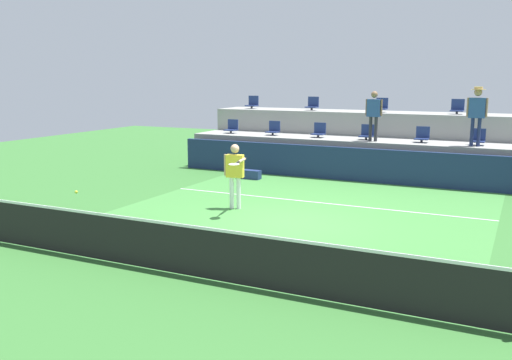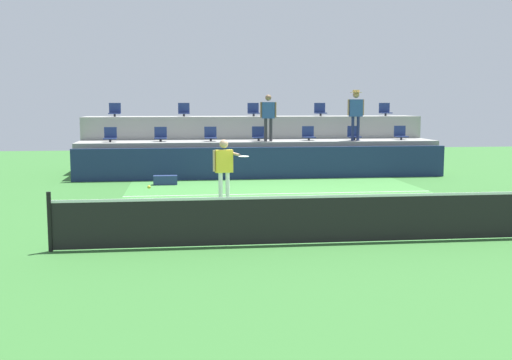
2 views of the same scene
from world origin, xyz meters
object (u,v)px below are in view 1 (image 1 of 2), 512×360
(stadium_chair_lower_center, at_px, (367,133))
(stadium_chair_lower_mid_right, at_px, (422,136))
(tennis_ball, at_px, (76,192))
(equipment_bag, at_px, (250,174))
(stadium_chair_upper_right, at_px, (457,108))
(stadium_chair_upper_left, at_px, (313,105))
(stadium_chair_upper_far_left, at_px, (253,103))
(stadium_chair_upper_center, at_px, (381,106))
(stadium_chair_lower_left, at_px, (274,129))
(spectator_with_hat, at_px, (477,109))
(stadium_chair_lower_far_left, at_px, (232,127))
(tennis_player, at_px, (235,170))
(stadium_chair_lower_right, at_px, (478,138))
(stadium_chair_lower_mid_left, at_px, (319,131))
(spectator_in_white, at_px, (374,111))

(stadium_chair_lower_center, bearing_deg, stadium_chair_lower_mid_right, 0.00)
(tennis_ball, xyz_separation_m, equipment_bag, (0.14, 7.87, -0.84))
(stadium_chair_upper_right, relative_size, equipment_bag, 0.68)
(stadium_chair_lower_mid_right, distance_m, stadium_chair_upper_left, 4.94)
(stadium_chair_lower_mid_right, xyz_separation_m, stadium_chair_upper_far_left, (-7.14, 1.80, 0.85))
(stadium_chair_lower_center, relative_size, stadium_chair_upper_center, 1.00)
(stadium_chair_lower_left, xyz_separation_m, spectator_with_hat, (7.04, -0.38, 0.93))
(stadium_chair_lower_center, height_order, stadium_chair_upper_left, stadium_chair_upper_left)
(stadium_chair_lower_left, bearing_deg, stadium_chair_lower_far_left, 180.00)
(tennis_player, bearing_deg, stadium_chair_lower_right, 50.73)
(tennis_player, bearing_deg, stadium_chair_lower_far_left, 118.94)
(stadium_chair_lower_right, relative_size, equipment_bag, 0.68)
(stadium_chair_upper_far_left, relative_size, equipment_bag, 0.68)
(tennis_ball, bearing_deg, stadium_chair_upper_center, 73.82)
(stadium_chair_lower_right, xyz_separation_m, stadium_chair_upper_far_left, (-8.85, 1.80, 0.85))
(stadium_chair_lower_mid_right, xyz_separation_m, stadium_chair_upper_left, (-4.52, 1.80, 0.85))
(stadium_chair_lower_left, distance_m, stadium_chair_lower_right, 7.09)
(stadium_chair_lower_far_left, distance_m, stadium_chair_lower_mid_left, 3.54)
(stadium_chair_upper_center, xyz_separation_m, stadium_chair_upper_right, (2.67, 0.00, 0.00))
(stadium_chair_lower_mid_left, distance_m, stadium_chair_upper_center, 2.66)
(stadium_chair_upper_right, height_order, tennis_ball, stadium_chair_upper_right)
(equipment_bag, bearing_deg, stadium_chair_lower_right, 19.05)
(stadium_chair_lower_far_left, distance_m, stadium_chair_upper_right, 8.22)
(spectator_with_hat, bearing_deg, spectator_in_white, 180.00)
(stadium_chair_lower_far_left, bearing_deg, stadium_chair_upper_far_left, 90.01)
(stadium_chair_lower_left, distance_m, stadium_chair_upper_right, 6.53)
(stadium_chair_lower_far_left, xyz_separation_m, stadium_chair_upper_left, (2.61, 1.80, 0.85))
(stadium_chair_lower_center, bearing_deg, stadium_chair_upper_center, 88.95)
(stadium_chair_lower_mid_left, relative_size, stadium_chair_lower_mid_right, 1.00)
(spectator_in_white, bearing_deg, spectator_with_hat, -0.00)
(stadium_chair_lower_right, relative_size, tennis_player, 0.31)
(stadium_chair_lower_left, distance_m, spectator_in_white, 3.93)
(stadium_chair_upper_right, bearing_deg, equipment_bag, -145.24)
(stadium_chair_upper_far_left, bearing_deg, stadium_chair_lower_mid_left, -26.94)
(stadium_chair_lower_mid_left, height_order, spectator_with_hat, spectator_with_hat)
(stadium_chair_lower_center, xyz_separation_m, tennis_ball, (-3.46, -10.25, -0.47))
(stadium_chair_upper_right, bearing_deg, spectator_with_hat, -69.49)
(stadium_chair_lower_left, distance_m, stadium_chair_upper_center, 4.07)
(stadium_chair_upper_far_left, xyz_separation_m, spectator_in_white, (5.59, -2.18, -0.06))
(stadium_chair_lower_right, relative_size, stadium_chair_upper_far_left, 1.00)
(stadium_chair_upper_right, bearing_deg, stadium_chair_lower_far_left, -167.29)
(stadium_chair_lower_center, distance_m, stadium_chair_upper_far_left, 5.64)
(tennis_player, height_order, spectator_with_hat, spectator_with_hat)
(stadium_chair_lower_mid_right, bearing_deg, spectator_in_white, -166.08)
(stadium_chair_lower_right, height_order, tennis_ball, stadium_chair_lower_right)
(stadium_chair_upper_far_left, bearing_deg, stadium_chair_lower_right, -11.49)
(stadium_chair_lower_left, distance_m, spectator_with_hat, 7.11)
(stadium_chair_upper_center, relative_size, tennis_ball, 7.65)
(stadium_chair_lower_far_left, height_order, stadium_chair_upper_left, stadium_chair_upper_left)
(stadium_chair_lower_mid_right, distance_m, spectator_with_hat, 1.94)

